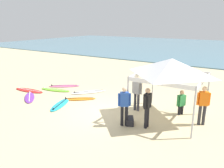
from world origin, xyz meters
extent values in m
plane|color=beige|center=(0.00, 0.00, 0.00)|extent=(80.00, 80.00, 0.00)
cube|color=#568499|center=(0.00, 31.95, 0.05)|extent=(80.00, 36.00, 0.10)
cylinder|color=#B7B7BC|center=(1.47, -0.41, 1.02)|extent=(0.07, 0.07, 2.05)
cylinder|color=#B7B7BC|center=(4.22, -0.41, 1.02)|extent=(0.07, 0.07, 2.05)
cylinder|color=#B7B7BC|center=(1.47, 2.34, 1.02)|extent=(0.07, 0.07, 2.05)
cylinder|color=#B7B7BC|center=(4.22, 2.34, 1.02)|extent=(0.07, 0.07, 2.05)
cube|color=white|center=(2.84, -0.41, 1.96)|extent=(2.75, 0.03, 0.18)
cube|color=white|center=(2.84, 2.34, 1.96)|extent=(2.75, 0.03, 0.18)
cube|color=white|center=(1.47, 0.97, 1.96)|extent=(0.03, 2.75, 0.18)
cube|color=white|center=(4.22, 0.97, 1.96)|extent=(0.03, 2.75, 0.18)
pyramid|color=white|center=(2.84, 0.97, 2.40)|extent=(2.87, 2.87, 0.70)
ellipsoid|color=purple|center=(-4.86, -0.68, 0.04)|extent=(1.92, 1.70, 0.07)
cube|color=white|center=(-4.86, -0.68, 0.07)|extent=(1.36, 1.12, 0.01)
cone|color=white|center=(-5.50, -0.16, 0.13)|extent=(0.09, 0.09, 0.12)
ellipsoid|color=white|center=(-2.62, 2.01, 0.04)|extent=(1.84, 2.09, 0.07)
cube|color=black|center=(-2.62, 2.01, 0.07)|extent=(1.21, 1.49, 0.01)
cone|color=black|center=(-3.18, 1.31, 0.13)|extent=(0.09, 0.09, 0.12)
ellipsoid|color=#7AD12D|center=(-4.72, 1.20, 0.04)|extent=(2.15, 0.98, 0.07)
cube|color=white|center=(-4.72, 1.20, 0.07)|extent=(1.74, 0.41, 0.01)
cone|color=white|center=(-5.55, 1.02, 0.13)|extent=(0.09, 0.09, 0.12)
ellipsoid|color=orange|center=(-2.26, 0.69, 0.04)|extent=(1.78, 1.53, 0.07)
cube|color=black|center=(-2.26, 0.69, 0.07)|extent=(1.28, 1.00, 0.01)
cone|color=black|center=(-2.86, 0.22, 0.13)|extent=(0.09, 0.09, 0.12)
ellipsoid|color=red|center=(-6.04, 0.21, 0.04)|extent=(2.29, 0.83, 0.07)
cube|color=white|center=(-6.04, 0.21, 0.07)|extent=(1.90, 0.23, 0.01)
cone|color=white|center=(-6.96, 0.12, 0.13)|extent=(0.09, 0.09, 0.12)
ellipsoid|color=#23B2CC|center=(-2.52, -0.54, 0.04)|extent=(1.22, 2.09, 0.07)
cube|color=black|center=(-2.52, -0.54, 0.07)|extent=(0.65, 1.63, 0.01)
cone|color=black|center=(-2.23, -1.31, 0.13)|extent=(0.09, 0.09, 0.12)
ellipsoid|color=pink|center=(-4.87, 2.18, 0.04)|extent=(1.99, 1.69, 0.07)
cube|color=black|center=(-4.87, 2.18, 0.07)|extent=(1.43, 1.10, 0.01)
cone|color=black|center=(-5.55, 1.67, 0.13)|extent=(0.09, 0.09, 0.12)
cylinder|color=#383842|center=(1.13, 0.98, 0.44)|extent=(0.13, 0.13, 0.88)
cylinder|color=#383842|center=(1.31, 0.96, 0.44)|extent=(0.13, 0.13, 0.88)
cube|color=gray|center=(1.22, 0.97, 1.18)|extent=(0.38, 0.25, 0.60)
sphere|color=beige|center=(1.22, 0.97, 1.60)|extent=(0.21, 0.21, 0.21)
cylinder|color=gray|center=(0.99, 0.99, 1.16)|extent=(0.09, 0.09, 0.54)
cylinder|color=gray|center=(1.45, 0.95, 1.16)|extent=(0.09, 0.09, 0.54)
cylinder|color=#2D2D33|center=(4.36, 1.07, 0.44)|extent=(0.13, 0.13, 0.88)
cylinder|color=#2D2D33|center=(4.20, 0.98, 0.44)|extent=(0.13, 0.13, 0.88)
cube|color=orange|center=(4.28, 1.03, 1.18)|extent=(0.42, 0.36, 0.60)
sphere|color=beige|center=(4.28, 1.03, 1.60)|extent=(0.21, 0.21, 0.21)
cylinder|color=orange|center=(4.48, 1.13, 1.16)|extent=(0.09, 0.09, 0.54)
cylinder|color=orange|center=(4.07, 0.92, 1.16)|extent=(0.09, 0.09, 0.54)
cylinder|color=black|center=(2.40, -0.56, 0.44)|extent=(0.13, 0.13, 0.88)
cylinder|color=black|center=(2.40, -0.38, 0.44)|extent=(0.13, 0.13, 0.88)
cube|color=black|center=(2.40, -0.47, 1.18)|extent=(0.22, 0.36, 0.60)
sphere|color=tan|center=(2.40, -0.47, 1.60)|extent=(0.21, 0.21, 0.21)
cylinder|color=black|center=(2.41, -0.70, 1.16)|extent=(0.09, 0.09, 0.54)
cylinder|color=black|center=(2.40, -0.24, 1.16)|extent=(0.09, 0.09, 0.54)
cylinder|color=black|center=(1.46, -0.88, 0.44)|extent=(0.13, 0.13, 0.88)
cylinder|color=black|center=(1.60, -0.77, 0.44)|extent=(0.13, 0.13, 0.88)
cube|color=#2851B2|center=(1.53, -0.82, 1.18)|extent=(0.42, 0.39, 0.60)
sphere|color=beige|center=(1.53, -0.82, 1.60)|extent=(0.21, 0.21, 0.21)
cylinder|color=#2851B2|center=(1.34, -0.96, 1.16)|extent=(0.09, 0.09, 0.54)
cylinder|color=#2851B2|center=(1.72, -0.69, 1.16)|extent=(0.09, 0.09, 0.54)
cylinder|color=black|center=(3.26, 1.73, 0.23)|extent=(0.13, 0.13, 0.45)
cylinder|color=black|center=(3.17, 1.57, 0.23)|extent=(0.13, 0.13, 0.45)
cube|color=#2D8C47|center=(3.22, 1.65, 0.71)|extent=(0.37, 0.42, 0.52)
sphere|color=tan|center=(3.22, 1.65, 1.09)|extent=(0.21, 0.21, 0.21)
cylinder|color=#2D8C47|center=(3.33, 1.85, 0.69)|extent=(0.09, 0.09, 0.47)
cylinder|color=#2D8C47|center=(3.10, 1.45, 0.69)|extent=(0.09, 0.09, 0.47)
cube|color=#232328|center=(1.66, -0.56, 0.14)|extent=(0.58, 0.68, 0.28)
camera|label=1|loc=(5.78, -8.43, 4.25)|focal=35.77mm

